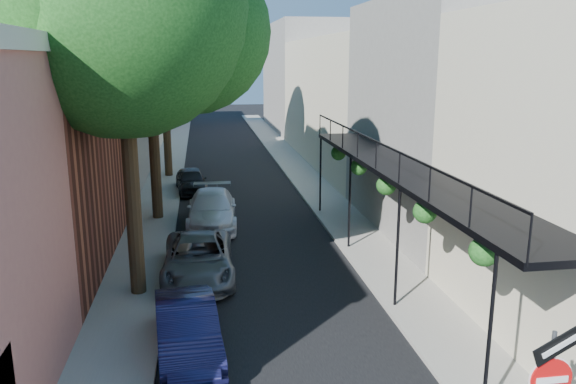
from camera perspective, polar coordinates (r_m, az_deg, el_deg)
name	(u,v)px	position (r m, az deg, el deg)	size (l,w,h in m)	color
road_surface	(231,166)	(36.44, -5.77, 2.66)	(6.00, 64.00, 0.01)	black
sidewalk_left	(168,167)	(36.45, -12.07, 2.52)	(2.00, 64.00, 0.12)	gray
sidewalk_right	(293,163)	(36.84, 0.46, 2.94)	(2.00, 64.00, 0.12)	gray
buildings_left	(70,91)	(35.37, -21.28, 9.57)	(10.10, 59.10, 12.00)	#C17363
buildings_right	(371,96)	(36.94, 8.38, 9.65)	(9.80, 55.00, 10.00)	beige
oak_near	(139,15)	(16.13, -14.94, 16.97)	(7.48, 6.80, 11.42)	#392816
oak_mid	(159,51)	(24.04, -12.97, 13.80)	(6.60, 6.00, 10.20)	#392816
oak_far	(170,31)	(33.10, -11.88, 15.74)	(7.70, 7.00, 11.90)	#392816
parked_car_b	(187,330)	(13.53, -10.20, -13.64)	(1.37, 3.94, 1.30)	#111238
parked_car_c	(198,259)	(17.91, -9.09, -6.69)	(2.16, 4.69, 1.30)	slate
parked_car_d	(212,209)	(23.35, -7.74, -1.73)	(1.97, 4.85, 1.41)	silver
parked_car_e	(191,180)	(29.37, -9.80, 1.16)	(1.47, 3.67, 1.25)	black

